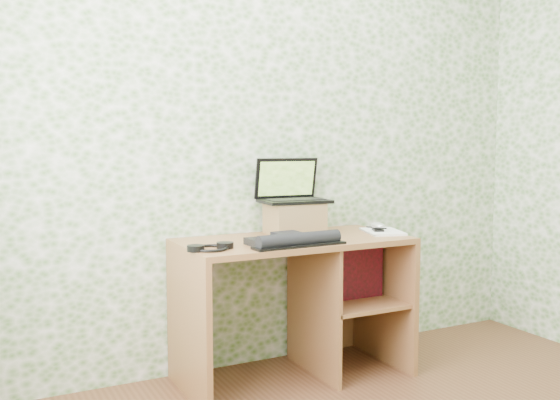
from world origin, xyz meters
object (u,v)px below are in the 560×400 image
laptop (291,192)px  notepad (383,232)px  desk (304,286)px  riser (295,218)px  keyboard (293,240)px

laptop → notepad: bearing=-22.5°
laptop → notepad: size_ratio=1.42×
desk → laptop: 0.52m
desk → riser: riser is taller
riser → keyboard: 0.37m
laptop → notepad: 0.56m
laptop → notepad: laptop is taller
riser → keyboard: (-0.18, -0.32, -0.06)m
riser → notepad: (0.46, -0.19, -0.08)m
desk → notepad: (0.46, -0.08, 0.28)m
riser → laptop: laptop is taller
notepad → laptop: bearing=170.1°
laptop → keyboard: 0.45m
notepad → desk: bearing=-172.4°
keyboard → notepad: bearing=8.7°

